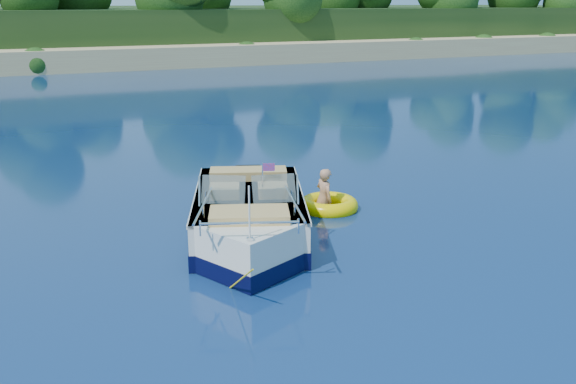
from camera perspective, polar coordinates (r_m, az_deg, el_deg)
name	(u,v)px	position (r m, az deg, el deg)	size (l,w,h in m)	color
ground	(176,258)	(12.16, -9.89, -5.80)	(160.00, 160.00, 0.00)	#091C43
shoreline	(18,37)	(74.85, -22.87, 12.55)	(170.00, 59.00, 6.00)	tan
motorboat	(249,221)	(12.75, -3.46, -2.62)	(3.47, 5.78, 2.02)	silver
tow_tube	(328,205)	(14.74, 3.62, -1.18)	(1.69, 1.69, 0.36)	#FFD700
boy	(323,208)	(14.80, 3.12, -1.47)	(0.54, 0.35, 1.47)	tan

